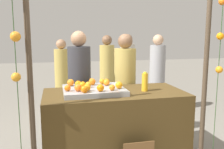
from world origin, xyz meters
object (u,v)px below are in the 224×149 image
stall_counter (115,126)px  juice_bottle (145,82)px  vendor_right (125,91)px  orange_0 (83,85)px  vendor_left (80,92)px  orange_1 (107,82)px

stall_counter → juice_bottle: bearing=-4.9°
vendor_right → orange_0: bearing=-140.9°
juice_bottle → vendor_right: bearing=97.3°
stall_counter → juice_bottle: 0.69m
stall_counter → vendor_left: bearing=120.8°
orange_1 → vendor_right: size_ratio=0.05×
stall_counter → vendor_left: 0.81m
stall_counter → orange_1: orange_1 is taller
stall_counter → orange_0: (-0.40, 0.03, 0.55)m
vendor_left → vendor_right: (0.69, -0.03, -0.02)m
stall_counter → orange_0: bearing=175.7°
orange_0 → orange_1: 0.38m
orange_0 → vendor_left: 0.65m
stall_counter → vendor_left: size_ratio=1.06×
orange_1 → vendor_right: 0.60m
juice_bottle → vendor_right: vendor_right is taller
orange_0 → vendor_right: (0.71, 0.58, -0.24)m
orange_1 → vendor_right: (0.37, 0.40, -0.24)m
stall_counter → vendor_right: size_ratio=1.09×
orange_0 → orange_1: (0.34, 0.17, -0.00)m
orange_0 → vendor_right: 0.94m
juice_bottle → vendor_left: bearing=138.9°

